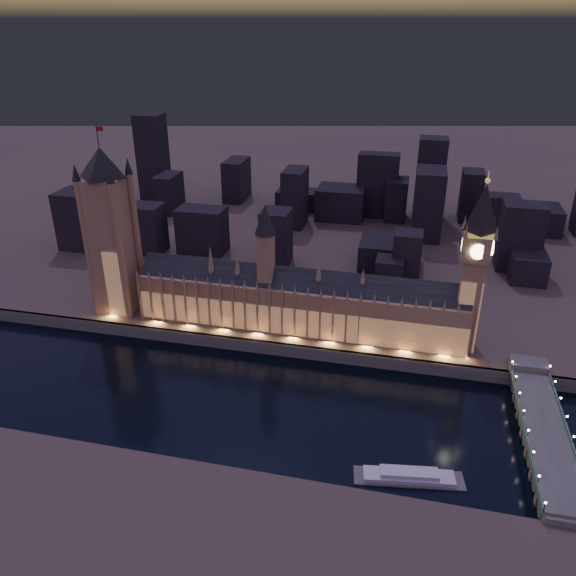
% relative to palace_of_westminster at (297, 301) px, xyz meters
% --- Properties ---
extents(ground_plane, '(2000.00, 2000.00, 0.00)m').
position_rel_palace_of_westminster_xyz_m(ground_plane, '(-8.97, -61.74, -26.37)').
color(ground_plane, black).
rests_on(ground_plane, ground).
extents(north_bank, '(2000.00, 960.00, 8.00)m').
position_rel_palace_of_westminster_xyz_m(north_bank, '(-8.97, 458.26, -22.37)').
color(north_bank, '#493E3C').
rests_on(north_bank, ground).
extents(embankment_wall, '(2000.00, 2.50, 8.00)m').
position_rel_palace_of_westminster_xyz_m(embankment_wall, '(-8.97, -20.74, -22.37)').
color(embankment_wall, '#4F524D').
rests_on(embankment_wall, ground).
extents(palace_of_westminster, '(202.00, 23.62, 78.00)m').
position_rel_palace_of_westminster_xyz_m(palace_of_westminster, '(0.00, 0.00, 0.00)').
color(palace_of_westminster, '#917051').
rests_on(palace_of_westminster, north_bank).
extents(victoria_tower, '(31.68, 31.68, 117.64)m').
position_rel_palace_of_westminster_xyz_m(victoria_tower, '(-118.97, 0.18, 39.93)').
color(victoria_tower, '#917051').
rests_on(victoria_tower, north_bank).
extents(elizabeth_tower, '(18.00, 18.00, 103.69)m').
position_rel_palace_of_westminster_xyz_m(elizabeth_tower, '(99.03, 0.18, 39.32)').
color(elizabeth_tower, '#917051').
rests_on(elizabeth_tower, north_bank).
extents(westminster_bridge, '(19.89, 113.00, 15.90)m').
position_rel_palace_of_westminster_xyz_m(westminster_bridge, '(133.00, -65.19, -20.39)').
color(westminster_bridge, '#4F524D').
rests_on(westminster_bridge, ground).
extents(river_boat, '(48.79, 18.10, 4.50)m').
position_rel_palace_of_westminster_xyz_m(river_boat, '(73.00, -105.13, -24.81)').
color(river_boat, '#4F524D').
rests_on(river_boat, ground).
extents(city_backdrop, '(466.95, 215.63, 86.97)m').
position_rel_palace_of_westminster_xyz_m(city_backdrop, '(19.86, 185.19, 5.15)').
color(city_backdrop, black).
rests_on(city_backdrop, north_bank).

